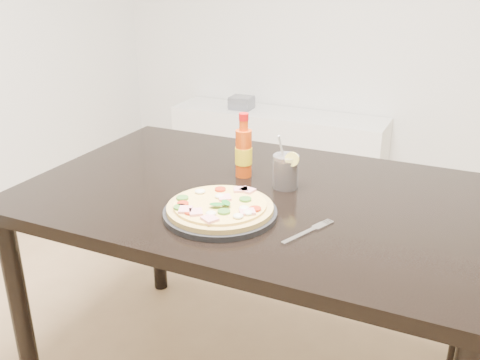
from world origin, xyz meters
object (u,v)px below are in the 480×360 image
at_px(pizza, 220,207).
at_px(cola_cup, 286,172).
at_px(fork, 309,231).
at_px(hot_sauce_bottle, 244,152).
at_px(media_console, 277,149).
at_px(dining_table, 256,216).
at_px(plate, 220,213).

height_order(pizza, cola_cup, cola_cup).
xyz_separation_m(cola_cup, fork, (0.16, -0.25, -0.05)).
bearing_deg(pizza, hot_sauce_bottle, 102.29).
bearing_deg(fork, media_console, 135.94).
distance_m(dining_table, pizza, 0.23).
relative_size(dining_table, plate, 4.48).
relative_size(pizza, media_console, 0.21).
xyz_separation_m(plate, pizza, (0.00, -0.00, 0.02)).
relative_size(pizza, fork, 1.62).
bearing_deg(plate, cola_cup, 70.83).
bearing_deg(fork, plate, -154.82).
distance_m(pizza, cola_cup, 0.28).
relative_size(dining_table, hot_sauce_bottle, 6.71).
xyz_separation_m(dining_table, plate, (-0.02, -0.20, 0.09)).
height_order(plate, cola_cup, cola_cup).
xyz_separation_m(plate, hot_sauce_bottle, (-0.06, 0.30, 0.07)).
height_order(hot_sauce_bottle, fork, hot_sauce_bottle).
height_order(dining_table, plate, plate).
bearing_deg(hot_sauce_bottle, cola_cup, -11.94).
bearing_deg(cola_cup, plate, -109.17).
xyz_separation_m(cola_cup, media_console, (-0.68, 1.71, -0.55)).
height_order(plate, pizza, pizza).
bearing_deg(media_console, cola_cup, -68.47).
xyz_separation_m(hot_sauce_bottle, media_console, (-0.52, 1.68, -0.58)).
bearing_deg(pizza, dining_table, 83.44).
height_order(pizza, fork, pizza).
xyz_separation_m(dining_table, cola_cup, (0.07, 0.06, 0.13)).
bearing_deg(fork, pizza, -154.54).
xyz_separation_m(plate, cola_cup, (0.09, 0.26, 0.04)).
relative_size(pizza, hot_sauce_bottle, 1.40).
relative_size(hot_sauce_bottle, media_console, 0.15).
xyz_separation_m(plate, fork, (0.25, 0.01, -0.01)).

